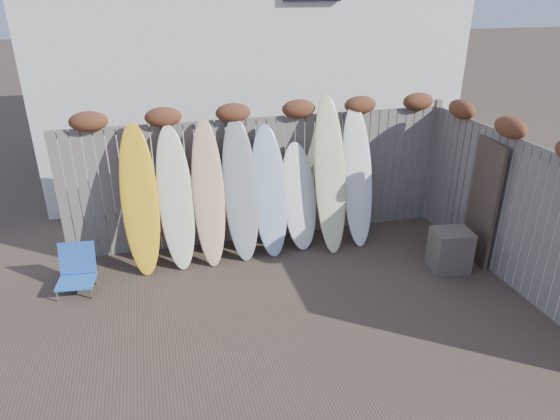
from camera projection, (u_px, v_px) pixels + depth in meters
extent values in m
plane|color=#493A2D|center=(305.00, 322.00, 6.15)|extent=(80.00, 80.00, 0.00)
cube|color=slate|center=(260.00, 180.00, 7.85)|extent=(6.00, 0.10, 2.00)
cube|color=slate|center=(431.00, 161.00, 8.54)|extent=(0.10, 0.10, 2.10)
ellipsoid|color=brown|center=(88.00, 122.00, 6.80)|extent=(0.52, 0.28, 0.28)
ellipsoid|color=brown|center=(163.00, 117.00, 7.04)|extent=(0.52, 0.28, 0.28)
ellipsoid|color=brown|center=(233.00, 113.00, 7.27)|extent=(0.52, 0.28, 0.28)
ellipsoid|color=brown|center=(299.00, 109.00, 7.51)|extent=(0.52, 0.28, 0.28)
ellipsoid|color=brown|center=(360.00, 105.00, 7.74)|extent=(0.52, 0.28, 0.28)
ellipsoid|color=brown|center=(418.00, 102.00, 7.98)|extent=(0.52, 0.28, 0.28)
cube|color=slate|center=(517.00, 216.00, 6.62)|extent=(0.10, 4.40, 2.00)
ellipsoid|color=brown|center=(510.00, 128.00, 6.51)|extent=(0.28, 0.56, 0.28)
ellipsoid|color=brown|center=(462.00, 109.00, 7.48)|extent=(0.28, 0.56, 0.28)
cube|color=silver|center=(239.00, 26.00, 10.76)|extent=(8.00, 5.00, 6.00)
cube|color=blue|center=(76.00, 281.00, 6.67)|extent=(0.52, 0.46, 0.03)
cube|color=#2355B0|center=(77.00, 258.00, 6.78)|extent=(0.49, 0.19, 0.44)
cylinder|color=#BABBC2|center=(57.00, 296.00, 6.52)|extent=(0.03, 0.03, 0.18)
cylinder|color=#BABBC2|center=(64.00, 281.00, 6.84)|extent=(0.03, 0.03, 0.18)
cylinder|color=#A4A3AA|center=(92.00, 293.00, 6.58)|extent=(0.03, 0.03, 0.18)
cylinder|color=silver|center=(97.00, 279.00, 6.90)|extent=(0.03, 0.03, 0.18)
cube|color=#705D54|center=(450.00, 250.00, 7.20)|extent=(0.57, 0.50, 0.61)
cube|color=#483B2B|center=(475.00, 196.00, 7.44)|extent=(0.24, 1.23, 1.85)
ellipsoid|color=gold|center=(140.00, 200.00, 7.00)|extent=(0.53, 0.75, 2.08)
ellipsoid|color=beige|center=(176.00, 198.00, 7.14)|extent=(0.53, 0.73, 2.02)
ellipsoid|color=#F4C493|center=(209.00, 194.00, 7.23)|extent=(0.50, 0.76, 2.08)
ellipsoid|color=gray|center=(241.00, 190.00, 7.38)|extent=(0.52, 0.73, 2.06)
ellipsoid|color=#A0B6D5|center=(269.00, 191.00, 7.50)|extent=(0.53, 0.69, 1.93)
ellipsoid|color=white|center=(299.00, 196.00, 7.72)|extent=(0.58, 0.62, 1.63)
ellipsoid|color=beige|center=(330.00, 175.00, 7.58)|extent=(0.54, 0.84, 2.32)
ellipsoid|color=white|center=(357.00, 176.00, 7.79)|extent=(0.52, 0.78, 2.15)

